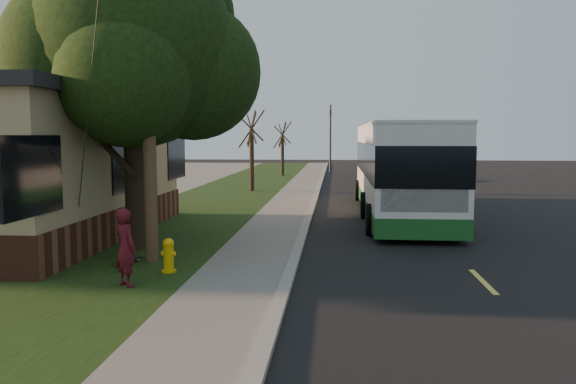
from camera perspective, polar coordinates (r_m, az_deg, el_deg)
The scene contains 16 objects.
ground at distance 12.00m, azimuth 0.11°, elevation -8.69°, with size 120.00×120.00×0.00m, color black.
road at distance 22.00m, azimuth 12.77°, elevation -2.23°, with size 8.00×80.00×0.01m, color black.
curb at distance 21.80m, azimuth 2.30°, elevation -2.02°, with size 0.25×80.00×0.12m, color gray.
sidewalk at distance 21.87m, azimuth -0.32°, elevation -2.04°, with size 2.00×80.00×0.08m, color slate.
grass_verge at distance 22.46m, azimuth -9.25°, elevation -1.92°, with size 5.00×80.00×0.07m, color black.
fire_hydrant at distance 12.38m, azimuth -12.04°, elevation -6.31°, with size 0.32×0.32×0.74m.
utility_pole at distance 13.38m, azimuth -14.12°, elevation 12.61°, with size 2.86×3.21×9.07m.
leafy_tree at distance 15.29m, azimuth -15.25°, elevation 13.72°, with size 6.30×6.00×7.80m.
bare_tree_near at distance 29.93m, azimuth -3.71°, elevation 4.08°, with size 1.38×1.21×4.31m.
bare_tree_far at distance 41.78m, azimuth -0.57°, elevation 4.34°, with size 1.38×1.21×4.03m.
traffic_signal at distance 45.59m, azimuth 4.32°, elevation 5.90°, with size 0.18×0.22×5.50m.
transit_bus at distance 21.62m, azimuth 11.19°, elevation 2.50°, with size 2.91×12.62×3.41m.
skateboarder at distance 11.36m, azimuth -16.16°, elevation -5.43°, with size 0.56×0.37×1.53m, color #4A0E18.
skateboard_main at distance 13.46m, azimuth -15.96°, elevation -6.75°, with size 0.44×0.91×0.08m.
dumpster at distance 19.17m, azimuth -23.89°, elevation -1.63°, with size 1.85×1.70×1.32m.
distant_car at distance 38.09m, azimuth 9.07°, elevation 2.33°, with size 1.88×4.68×1.59m, color black.
Camera 1 is at (0.97, -11.58, 2.98)m, focal length 35.00 mm.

